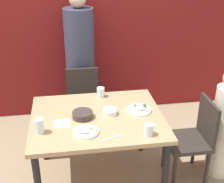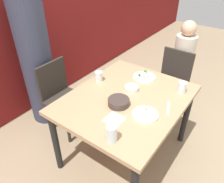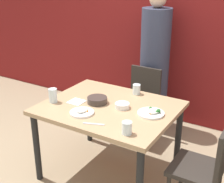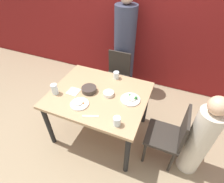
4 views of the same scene
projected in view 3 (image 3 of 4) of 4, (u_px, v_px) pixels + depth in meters
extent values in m
plane|color=#998466|center=(109.00, 173.00, 3.15)|extent=(10.00, 10.00, 0.00)
cube|color=maroon|center=(173.00, 18.00, 3.84)|extent=(10.00, 0.06, 2.70)
cube|color=tan|center=(109.00, 108.00, 2.88)|extent=(1.20, 0.98, 0.04)
cylinder|color=black|center=(37.00, 147.00, 2.94)|extent=(0.06, 0.06, 0.70)
cylinder|color=black|center=(89.00, 113.00, 3.62)|extent=(0.06, 0.06, 0.70)
cylinder|color=black|center=(178.00, 138.00, 3.10)|extent=(0.06, 0.06, 0.70)
cube|color=#2D2823|center=(138.00, 107.00, 3.63)|extent=(0.40, 0.40, 0.04)
cube|color=#2D2823|center=(146.00, 84.00, 3.70)|extent=(0.38, 0.03, 0.41)
cylinder|color=#2D2823|center=(119.00, 126.00, 3.67)|extent=(0.04, 0.04, 0.40)
cylinder|color=#2D2823|center=(144.00, 133.00, 3.51)|extent=(0.04, 0.04, 0.40)
cylinder|color=#2D2823|center=(132.00, 115.00, 3.93)|extent=(0.04, 0.04, 0.40)
cylinder|color=#2D2823|center=(156.00, 121.00, 3.77)|extent=(0.04, 0.04, 0.40)
cube|color=#2D2823|center=(196.00, 169.00, 2.53)|extent=(0.40, 0.40, 0.04)
cube|color=#2D2823|center=(223.00, 151.00, 2.35)|extent=(0.03, 0.38, 0.41)
cylinder|color=#2D2823|center=(181.00, 174.00, 2.82)|extent=(0.04, 0.04, 0.40)
cylinder|color=#33384C|center=(154.00, 70.00, 3.84)|extent=(0.36, 0.36, 1.50)
cylinder|color=#3D332D|center=(97.00, 100.00, 2.93)|extent=(0.19, 0.19, 0.06)
cylinder|color=#BC5123|center=(97.00, 97.00, 2.92)|extent=(0.17, 0.17, 0.01)
cylinder|color=white|center=(151.00, 113.00, 2.71)|extent=(0.24, 0.24, 0.02)
ellipsoid|color=white|center=(153.00, 111.00, 2.71)|extent=(0.10, 0.10, 0.02)
sphere|color=#2D702D|center=(150.00, 108.00, 2.75)|extent=(0.03, 0.03, 0.03)
sphere|color=#2D702D|center=(156.00, 112.00, 2.68)|extent=(0.03, 0.03, 0.03)
cone|color=orange|center=(151.00, 113.00, 2.67)|extent=(0.02, 0.02, 0.03)
sphere|color=#2D702D|center=(159.00, 111.00, 2.69)|extent=(0.04, 0.04, 0.04)
cylinder|color=white|center=(82.00, 112.00, 2.73)|extent=(0.22, 0.22, 0.02)
ellipsoid|color=white|center=(81.00, 110.00, 2.72)|extent=(0.09, 0.09, 0.02)
cone|color=orange|center=(79.00, 110.00, 2.73)|extent=(0.01, 0.01, 0.02)
cone|color=orange|center=(78.00, 109.00, 2.73)|extent=(0.02, 0.02, 0.03)
cone|color=orange|center=(87.00, 110.00, 2.71)|extent=(0.02, 0.02, 0.03)
cylinder|color=white|center=(122.00, 106.00, 2.83)|extent=(0.13, 0.13, 0.05)
cylinder|color=white|center=(122.00, 104.00, 2.82)|extent=(0.12, 0.12, 0.01)
cylinder|color=silver|center=(127.00, 128.00, 2.38)|extent=(0.08, 0.08, 0.10)
cylinder|color=silver|center=(137.00, 89.00, 3.13)|extent=(0.08, 0.08, 0.10)
cylinder|color=silver|center=(53.00, 95.00, 2.94)|extent=(0.08, 0.08, 0.13)
cube|color=white|center=(77.00, 102.00, 2.96)|extent=(0.14, 0.14, 0.01)
cube|color=silver|center=(94.00, 124.00, 2.54)|extent=(0.18, 0.08, 0.01)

